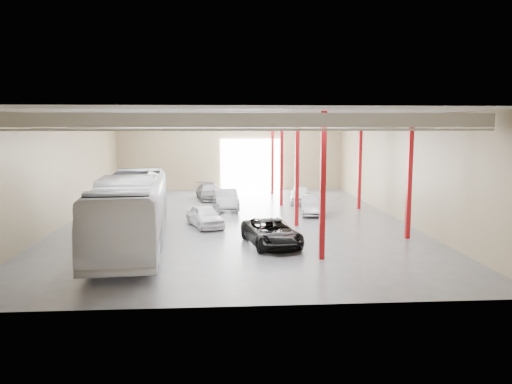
{
  "coord_description": "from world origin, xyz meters",
  "views": [
    {
      "loc": [
        -0.95,
        -32.89,
        6.34
      ],
      "look_at": [
        1.21,
        -2.14,
        2.2
      ],
      "focal_mm": 35.0,
      "sensor_mm": 36.0,
      "label": 1
    }
  ],
  "objects": [
    {
      "name": "car_row_b",
      "position": [
        -0.64,
        4.5,
        0.78
      ],
      "size": [
        2.05,
        4.83,
        1.55
      ],
      "primitive_type": "imported",
      "rotation": [
        0.0,
        0.0,
        0.09
      ],
      "color": "#A2A2A7",
      "rests_on": "ground"
    },
    {
      "name": "car_row_c",
      "position": [
        -2.0,
        9.7,
        0.67
      ],
      "size": [
        2.66,
        4.87,
        1.34
      ],
      "primitive_type": "imported",
      "rotation": [
        0.0,
        0.0,
        0.18
      ],
      "color": "slate",
      "rests_on": "ground"
    },
    {
      "name": "black_sedan",
      "position": [
        1.68,
        -7.13,
        0.7
      ],
      "size": [
        3.28,
        5.43,
        1.41
      ],
      "primitive_type": "imported",
      "rotation": [
        0.0,
        0.0,
        0.2
      ],
      "color": "black",
      "rests_on": "ground"
    },
    {
      "name": "car_right_far",
      "position": [
        5.5,
        7.2,
        0.69
      ],
      "size": [
        2.24,
        4.25,
        1.38
      ],
      "primitive_type": "imported",
      "rotation": [
        0.0,
        0.0,
        -0.16
      ],
      "color": "white",
      "rests_on": "ground"
    },
    {
      "name": "depot_shell",
      "position": [
        0.13,
        0.48,
        4.98
      ],
      "size": [
        22.12,
        32.12,
        7.06
      ],
      "color": "#4C4C52",
      "rests_on": "ground"
    },
    {
      "name": "coach_bus",
      "position": [
        -5.65,
        -6.83,
        1.89
      ],
      "size": [
        4.21,
        13.78,
        3.78
      ],
      "primitive_type": "imported",
      "rotation": [
        0.0,
        0.0,
        0.08
      ],
      "color": "silver",
      "rests_on": "ground"
    },
    {
      "name": "car_row_a",
      "position": [
        -2.0,
        -1.93,
        0.68
      ],
      "size": [
        2.85,
        4.29,
        1.36
      ],
      "primitive_type": "imported",
      "rotation": [
        0.0,
        0.0,
        0.34
      ],
      "color": "white",
      "rests_on": "ground"
    },
    {
      "name": "car_right_near",
      "position": [
        5.5,
        2.0,
        0.68
      ],
      "size": [
        2.02,
        4.29,
        1.36
      ],
      "primitive_type": "imported",
      "rotation": [
        0.0,
        0.0,
        -0.14
      ],
      "color": "#B6B6BB",
      "rests_on": "ground"
    }
  ]
}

